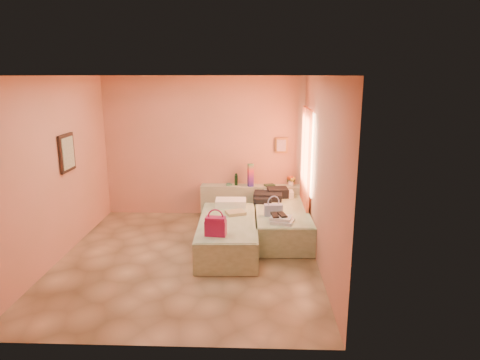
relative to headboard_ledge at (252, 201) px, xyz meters
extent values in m
plane|color=tan|center=(-0.98, -2.10, -0.33)|extent=(4.50, 4.50, 0.00)
cube|color=tan|center=(-0.98, 0.15, 1.07)|extent=(4.00, 0.02, 2.80)
cube|color=tan|center=(-2.98, -2.10, 1.07)|extent=(0.02, 4.50, 2.80)
cube|color=tan|center=(1.02, -2.10, 1.07)|extent=(0.02, 4.50, 2.80)
cube|color=silver|center=(-0.98, -2.10, 2.47)|extent=(4.00, 4.50, 0.02)
cube|color=beige|center=(1.00, -0.85, 1.18)|extent=(0.02, 1.10, 1.40)
cube|color=#FF663C|center=(0.96, -1.00, 0.82)|extent=(0.05, 0.55, 2.20)
cube|color=#FF663C|center=(0.96, -0.40, 0.82)|extent=(0.05, 0.45, 2.20)
cube|color=#301D15|center=(-2.95, -1.70, 1.28)|extent=(0.04, 0.50, 0.60)
cube|color=#C38741|center=(0.57, 0.12, 1.12)|extent=(0.25, 0.04, 0.30)
cube|color=#ADB997|center=(0.00, 0.00, 0.00)|extent=(2.05, 0.30, 0.65)
cube|color=beige|center=(-0.38, -1.70, -0.08)|extent=(0.96, 2.02, 0.50)
cube|color=beige|center=(0.52, -1.05, -0.08)|extent=(0.96, 2.02, 0.50)
cylinder|color=#13361B|center=(-0.32, 0.01, 0.44)|extent=(0.07, 0.07, 0.23)
cube|color=#A3144B|center=(-0.03, -0.07, 0.55)|extent=(0.13, 0.13, 0.46)
cylinder|color=#447E5B|center=(-0.46, 0.00, 0.34)|extent=(0.17, 0.17, 0.03)
cube|color=#26482D|center=(0.35, -0.02, 0.34)|extent=(0.24, 0.21, 0.03)
cube|color=white|center=(0.78, 0.03, 0.44)|extent=(0.19, 0.19, 0.24)
cube|color=#A3144B|center=(-0.51, -2.38, 0.32)|extent=(0.32, 0.21, 0.29)
cube|color=tan|center=(-0.27, -1.39, 0.20)|extent=(0.38, 0.35, 0.05)
cube|color=black|center=(0.36, -0.47, 0.26)|extent=(0.60, 0.60, 0.17)
cube|color=#39458A|center=(0.37, -1.43, 0.27)|extent=(0.32, 0.16, 0.20)
cube|color=silver|center=(0.50, -1.79, 0.23)|extent=(0.42, 0.38, 0.10)
cube|color=black|center=(0.44, -1.74, 0.29)|extent=(0.24, 0.29, 0.03)
camera|label=1|loc=(0.06, -8.31, 2.48)|focal=32.00mm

